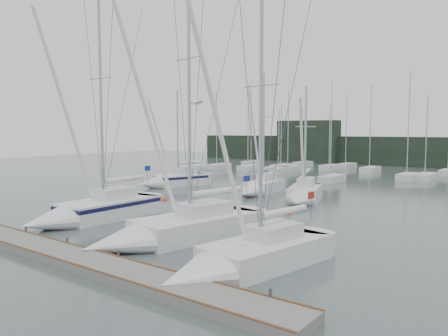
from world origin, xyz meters
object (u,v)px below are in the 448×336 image
(sailboat_mid_c, at_px, (303,196))
(buoy_b, at_px, (288,214))
(sailboat_near_right, at_px, (237,262))
(buoy_a, at_px, (242,208))
(buoy_c, at_px, (164,200))
(sailboat_near_left, at_px, (86,213))
(sailboat_mid_b, at_px, (259,188))
(sailboat_mid_a, at_px, (170,181))
(sailboat_near_center, at_px, (163,233))

(sailboat_mid_c, xyz_separation_m, buoy_b, (1.38, -5.14, -0.58))
(sailboat_near_right, height_order, sailboat_mid_c, sailboat_near_right)
(sailboat_mid_c, xyz_separation_m, buoy_a, (-2.67, -5.22, -0.58))
(sailboat_near_right, height_order, buoy_c, sailboat_near_right)
(sailboat_near_left, relative_size, sailboat_mid_b, 1.31)
(buoy_c, bearing_deg, sailboat_mid_a, 130.68)
(sailboat_near_left, distance_m, sailboat_near_right, 14.36)
(sailboat_near_left, relative_size, sailboat_near_right, 1.19)
(sailboat_near_left, height_order, buoy_b, sailboat_near_left)
(sailboat_mid_a, bearing_deg, sailboat_near_right, -22.20)
(sailboat_mid_c, height_order, buoy_b, sailboat_mid_c)
(sailboat_near_left, relative_size, sailboat_mid_a, 1.45)
(sailboat_near_center, height_order, sailboat_mid_c, sailboat_near_center)
(sailboat_near_center, xyz_separation_m, buoy_c, (-10.34, 10.54, -0.58))
(sailboat_near_center, xyz_separation_m, sailboat_mid_b, (-5.78, 18.79, -0.03))
(sailboat_near_left, xyz_separation_m, sailboat_mid_a, (-8.39, 16.74, -0.02))
(buoy_a, xyz_separation_m, buoy_b, (4.05, 0.08, 0.00))
(sailboat_mid_a, xyz_separation_m, sailboat_mid_c, (16.33, -0.82, -0.04))
(sailboat_mid_a, distance_m, sailboat_mid_b, 10.69)
(sailboat_near_left, bearing_deg, sailboat_mid_b, 82.19)
(buoy_c, bearing_deg, sailboat_mid_b, 61.02)
(sailboat_mid_c, relative_size, buoy_a, 22.28)
(sailboat_mid_a, xyz_separation_m, buoy_a, (13.67, -6.04, -0.62))
(sailboat_mid_c, height_order, buoy_a, sailboat_mid_c)
(sailboat_near_right, xyz_separation_m, buoy_b, (-4.81, 13.35, -0.54))
(sailboat_mid_c, distance_m, buoy_b, 5.35)
(sailboat_near_right, xyz_separation_m, sailboat_mid_c, (-6.19, 18.48, 0.04))
(sailboat_near_left, bearing_deg, sailboat_mid_c, 62.78)
(buoy_a, bearing_deg, sailboat_mid_c, 62.94)
(sailboat_near_right, bearing_deg, buoy_a, 134.27)
(sailboat_mid_b, bearing_deg, sailboat_near_left, -106.67)
(sailboat_mid_a, bearing_deg, sailboat_near_center, -28.61)
(sailboat_mid_c, bearing_deg, buoy_c, -167.02)
(sailboat_near_center, height_order, buoy_b, sailboat_near_center)
(sailboat_mid_b, relative_size, buoy_b, 19.31)
(buoy_a, bearing_deg, sailboat_near_center, -76.68)
(sailboat_mid_a, bearing_deg, buoy_b, -0.19)
(sailboat_near_left, bearing_deg, sailboat_near_right, -10.98)
(sailboat_mid_b, xyz_separation_m, buoy_a, (3.04, -7.24, -0.55))
(sailboat_mid_a, height_order, sailboat_mid_c, sailboat_mid_a)
(sailboat_mid_b, relative_size, buoy_c, 23.15)
(sailboat_mid_b, distance_m, sailboat_mid_c, 6.06)
(sailboat_near_center, height_order, sailboat_near_right, sailboat_near_center)
(buoy_b, bearing_deg, sailboat_mid_c, 105.03)
(buoy_a, distance_m, buoy_c, 7.68)
(sailboat_near_right, bearing_deg, sailboat_near_left, -179.73)
(sailboat_near_right, distance_m, sailboat_mid_a, 29.66)
(sailboat_near_left, relative_size, buoy_b, 25.37)
(buoy_b, bearing_deg, buoy_c, -174.66)
(sailboat_near_left, xyz_separation_m, sailboat_near_center, (8.01, -0.84, -0.06))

